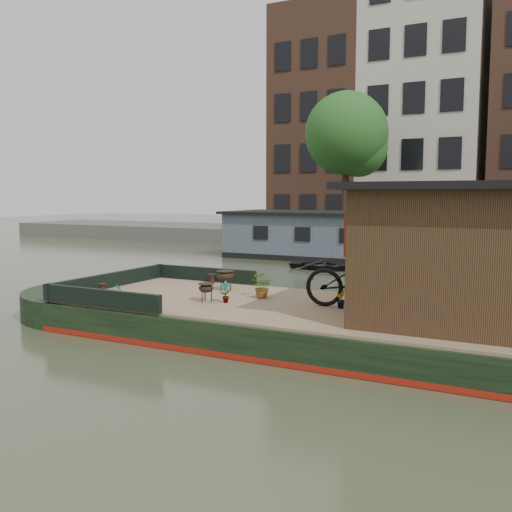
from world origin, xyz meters
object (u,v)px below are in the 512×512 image
at_px(brazier_front, 206,293).
at_px(brazier_rear, 225,280).
at_px(cabin, 470,252).
at_px(bicycle, 361,279).
at_px(potted_plant_a, 225,292).
at_px(dinghy, 324,262).

distance_m(brazier_front, brazier_rear, 1.51).
distance_m(cabin, bicycle, 2.10).
bearing_deg(potted_plant_a, brazier_front, -165.42).
bearing_deg(potted_plant_a, brazier_rear, 120.82).
bearing_deg(brazier_rear, potted_plant_a, -59.18).
distance_m(potted_plant_a, dinghy, 10.77).
xyz_separation_m(brazier_front, dinghy, (-1.45, 10.69, -0.57)).
distance_m(brazier_front, dinghy, 10.80).
bearing_deg(dinghy, bicycle, -152.25).
distance_m(potted_plant_a, brazier_front, 0.41).
height_order(cabin, brazier_rear, cabin).
relative_size(bicycle, potted_plant_a, 5.04).
height_order(bicycle, brazier_rear, bicycle).
height_order(bicycle, dinghy, bicycle).
height_order(cabin, dinghy, cabin).
distance_m(cabin, brazier_front, 5.20).
bearing_deg(cabin, potted_plant_a, -175.01).
xyz_separation_m(potted_plant_a, dinghy, (-1.85, 10.59, -0.59)).
distance_m(bicycle, brazier_front, 3.20).
relative_size(cabin, brazier_rear, 8.83).
bearing_deg(brazier_front, cabin, 5.77).
relative_size(bicycle, brazier_front, 5.79).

